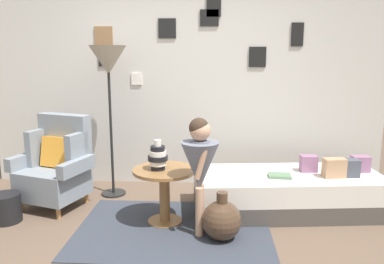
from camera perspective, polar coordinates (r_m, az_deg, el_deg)
ground_plane at (r=3.24m, az=-3.81°, el=-18.35°), size 12.00×12.00×0.00m
gallery_wall at (r=4.76m, az=-1.12°, el=7.79°), size 4.80×0.12×2.60m
rug at (r=3.73m, az=-2.72°, el=-14.01°), size 1.79×1.31×0.01m
armchair at (r=4.38m, az=-19.29°, el=-4.69°), size 0.87×0.76×0.97m
daybed at (r=4.18m, az=13.83°, el=-8.59°), size 1.97×0.99×0.40m
pillow_head at (r=4.41m, az=23.52°, el=-4.32°), size 0.19×0.14×0.17m
pillow_mid at (r=4.18m, az=22.08°, el=-4.94°), size 0.20×0.14×0.18m
pillow_back at (r=4.11m, az=20.19°, el=-4.98°), size 0.23×0.15×0.19m
pillow_extra at (r=4.23m, az=16.78°, el=-4.46°), size 0.17×0.13×0.17m
side_table at (r=3.74m, az=-4.08°, el=-7.62°), size 0.60×0.60×0.54m
vase_striped at (r=3.64m, az=-5.05°, el=-3.71°), size 0.19×0.19×0.29m
floor_lamp at (r=4.39m, az=-12.22°, el=9.49°), size 0.40×0.40×1.70m
person_child at (r=3.40m, az=1.18°, el=-4.42°), size 0.34×0.34×1.07m
book_on_daybed at (r=3.98m, az=12.77°, el=-6.30°), size 0.23×0.17×0.03m
demijohn_near at (r=3.48m, az=4.39°, el=-12.80°), size 0.35×0.35×0.44m
magazine_basket at (r=4.23m, az=-25.68°, el=-10.04°), size 0.28×0.28×0.28m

